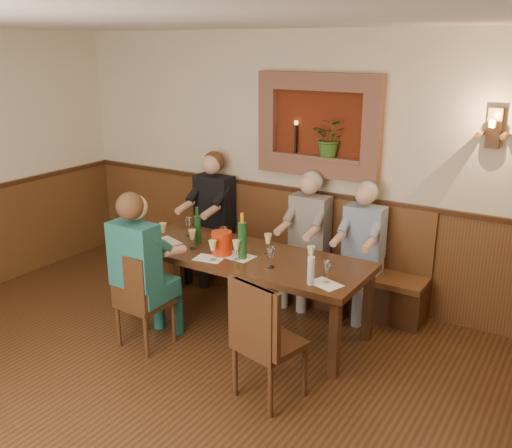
{
  "coord_description": "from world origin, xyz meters",
  "views": [
    {
      "loc": [
        2.77,
        -2.39,
        2.66
      ],
      "look_at": [
        0.1,
        1.9,
        1.05
      ],
      "focal_mm": 40.0,
      "sensor_mm": 36.0,
      "label": 1
    }
  ],
  "objects_px": {
    "spittoon_bucket": "(222,243)",
    "wine_bottle_green_b": "(197,229)",
    "person_bench_mid": "(305,249)",
    "bench": "(291,264)",
    "person_bench_left": "(210,227)",
    "person_bench_right": "(359,262)",
    "water_bottle": "(311,269)",
    "wine_bottle_green_a": "(242,240)",
    "person_chair_front": "(144,283)",
    "chair_near_left": "(144,318)",
    "dining_table": "(244,261)",
    "chair_near_right": "(268,363)"
  },
  "relations": [
    {
      "from": "person_bench_right",
      "to": "person_bench_mid",
      "type": "bearing_deg",
      "value": -179.9
    },
    {
      "from": "person_chair_front",
      "to": "wine_bottle_green_b",
      "type": "height_order",
      "value": "person_chair_front"
    },
    {
      "from": "bench",
      "to": "water_bottle",
      "type": "distance_m",
      "value": 1.62
    },
    {
      "from": "bench",
      "to": "person_bench_left",
      "type": "relative_size",
      "value": 2.02
    },
    {
      "from": "person_bench_right",
      "to": "water_bottle",
      "type": "bearing_deg",
      "value": -88.81
    },
    {
      "from": "spittoon_bucket",
      "to": "water_bottle",
      "type": "height_order",
      "value": "water_bottle"
    },
    {
      "from": "bench",
      "to": "person_bench_left",
      "type": "distance_m",
      "value": 1.07
    },
    {
      "from": "spittoon_bucket",
      "to": "person_bench_mid",
      "type": "bearing_deg",
      "value": 67.39
    },
    {
      "from": "person_bench_right",
      "to": "person_bench_left",
      "type": "bearing_deg",
      "value": -179.88
    },
    {
      "from": "spittoon_bucket",
      "to": "person_chair_front",
      "type": "bearing_deg",
      "value": -121.08
    },
    {
      "from": "wine_bottle_green_a",
      "to": "person_bench_mid",
      "type": "bearing_deg",
      "value": 79.82
    },
    {
      "from": "bench",
      "to": "wine_bottle_green_b",
      "type": "height_order",
      "value": "wine_bottle_green_b"
    },
    {
      "from": "chair_near_right",
      "to": "wine_bottle_green_a",
      "type": "bearing_deg",
      "value": 146.98
    },
    {
      "from": "chair_near_left",
      "to": "person_chair_front",
      "type": "xyz_separation_m",
      "value": [
        0.0,
        0.02,
        0.34
      ]
    },
    {
      "from": "person_bench_left",
      "to": "spittoon_bucket",
      "type": "distance_m",
      "value": 1.3
    },
    {
      "from": "spittoon_bucket",
      "to": "wine_bottle_green_a",
      "type": "height_order",
      "value": "wine_bottle_green_a"
    },
    {
      "from": "wine_bottle_green_a",
      "to": "wine_bottle_green_b",
      "type": "distance_m",
      "value": 0.62
    },
    {
      "from": "bench",
      "to": "wine_bottle_green_a",
      "type": "bearing_deg",
      "value": -87.08
    },
    {
      "from": "wine_bottle_green_a",
      "to": "person_bench_left",
      "type": "bearing_deg",
      "value": 138.52
    },
    {
      "from": "bench",
      "to": "person_bench_right",
      "type": "xyz_separation_m",
      "value": [
        0.83,
        -0.1,
        0.24
      ]
    },
    {
      "from": "chair_near_right",
      "to": "person_bench_right",
      "type": "bearing_deg",
      "value": 102.61
    },
    {
      "from": "person_chair_front",
      "to": "chair_near_left",
      "type": "bearing_deg",
      "value": -92.43
    },
    {
      "from": "wine_bottle_green_b",
      "to": "person_bench_mid",
      "type": "bearing_deg",
      "value": 46.82
    },
    {
      "from": "person_bench_right",
      "to": "wine_bottle_green_a",
      "type": "height_order",
      "value": "person_bench_right"
    },
    {
      "from": "bench",
      "to": "chair_near_left",
      "type": "height_order",
      "value": "bench"
    },
    {
      "from": "bench",
      "to": "person_bench_right",
      "type": "bearing_deg",
      "value": -7.11
    },
    {
      "from": "dining_table",
      "to": "chair_near_right",
      "type": "bearing_deg",
      "value": -48.39
    },
    {
      "from": "chair_near_left",
      "to": "water_bottle",
      "type": "bearing_deg",
      "value": 22.1
    },
    {
      "from": "spittoon_bucket",
      "to": "water_bottle",
      "type": "xyz_separation_m",
      "value": [
        1.03,
        -0.19,
        0.02
      ]
    },
    {
      "from": "dining_table",
      "to": "person_chair_front",
      "type": "bearing_deg",
      "value": -126.28
    },
    {
      "from": "person_chair_front",
      "to": "wine_bottle_green_b",
      "type": "xyz_separation_m",
      "value": [
        0.01,
        0.78,
        0.29
      ]
    },
    {
      "from": "chair_near_left",
      "to": "spittoon_bucket",
      "type": "relative_size",
      "value": 4.17
    },
    {
      "from": "wine_bottle_green_a",
      "to": "water_bottle",
      "type": "relative_size",
      "value": 1.31
    },
    {
      "from": "chair_near_right",
      "to": "person_chair_front",
      "type": "height_order",
      "value": "person_chair_front"
    },
    {
      "from": "dining_table",
      "to": "person_bench_left",
      "type": "distance_m",
      "value": 1.32
    },
    {
      "from": "person_bench_mid",
      "to": "wine_bottle_green_a",
      "type": "bearing_deg",
      "value": -100.18
    },
    {
      "from": "dining_table",
      "to": "spittoon_bucket",
      "type": "xyz_separation_m",
      "value": [
        -0.17,
        -0.12,
        0.19
      ]
    },
    {
      "from": "person_bench_mid",
      "to": "spittoon_bucket",
      "type": "height_order",
      "value": "person_bench_mid"
    },
    {
      "from": "bench",
      "to": "spittoon_bucket",
      "type": "relative_size",
      "value": 13.45
    },
    {
      "from": "person_bench_mid",
      "to": "water_bottle",
      "type": "height_order",
      "value": "person_bench_mid"
    },
    {
      "from": "bench",
      "to": "water_bottle",
      "type": "xyz_separation_m",
      "value": [
        0.86,
        -1.25,
        0.55
      ]
    },
    {
      "from": "person_bench_right",
      "to": "wine_bottle_green_a",
      "type": "bearing_deg",
      "value": -129.29
    },
    {
      "from": "bench",
      "to": "wine_bottle_green_a",
      "type": "xyz_separation_m",
      "value": [
        0.05,
        -1.06,
        0.61
      ]
    },
    {
      "from": "spittoon_bucket",
      "to": "wine_bottle_green_b",
      "type": "relative_size",
      "value": 0.6
    },
    {
      "from": "person_chair_front",
      "to": "water_bottle",
      "type": "distance_m",
      "value": 1.53
    },
    {
      "from": "person_bench_left",
      "to": "chair_near_right",
      "type": "bearing_deg",
      "value": -43.68
    },
    {
      "from": "chair_near_right",
      "to": "person_bench_mid",
      "type": "height_order",
      "value": "person_bench_mid"
    },
    {
      "from": "dining_table",
      "to": "person_bench_right",
      "type": "height_order",
      "value": "person_bench_right"
    },
    {
      "from": "dining_table",
      "to": "wine_bottle_green_a",
      "type": "relative_size",
      "value": 5.46
    },
    {
      "from": "bench",
      "to": "person_bench_mid",
      "type": "height_order",
      "value": "person_bench_mid"
    }
  ]
}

